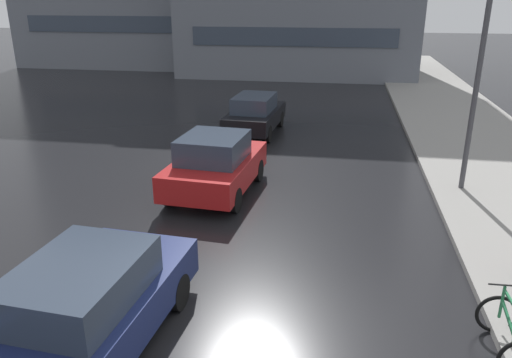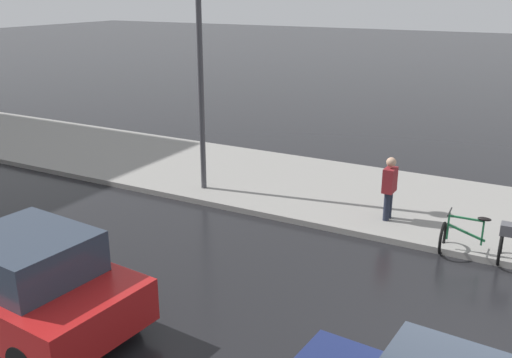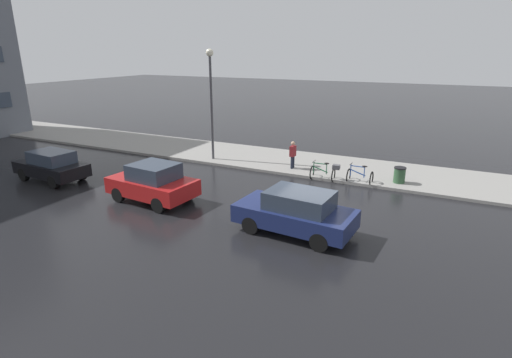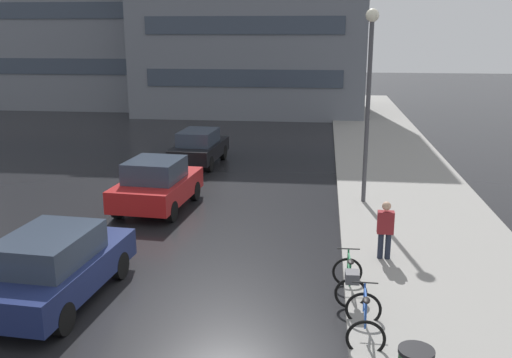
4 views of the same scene
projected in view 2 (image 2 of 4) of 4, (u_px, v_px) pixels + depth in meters
sidewalk_kerb at (169, 163)px, 17.57m from camera, size 4.80×60.00×0.14m
bicycle_second at (480, 238)px, 11.25m from camera, size 0.72×1.43×0.95m
car_red at (27, 283)px, 8.85m from camera, size 2.26×3.90×1.66m
pedestrian at (389, 187)px, 12.86m from camera, size 0.41×0.25×1.61m
streetlamp at (199, 33)px, 13.89m from camera, size 0.41×0.41×6.30m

